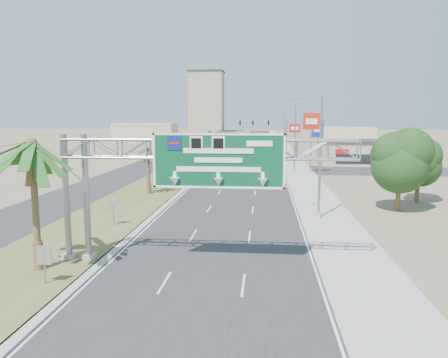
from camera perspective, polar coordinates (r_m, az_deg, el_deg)
road at (r=124.16m, az=3.91°, el=4.20°), size 12.00×300.00×0.02m
sidewalk_right at (r=124.25m, az=7.84°, el=4.17°), size 4.00×300.00×0.10m
median_grass at (r=124.80m, az=-0.70°, el=4.26°), size 7.00×300.00×0.12m
opposing_road at (r=125.72m, az=-3.88°, el=4.25°), size 8.00×300.00×0.02m
sign_gantry at (r=24.22m, az=-4.31°, el=2.65°), size 16.75×1.24×7.50m
palm_near at (r=25.04m, az=-23.85°, el=4.16°), size 5.70×5.70×8.35m
palm_row_b at (r=47.64m, az=-9.92°, el=3.81°), size 3.99×3.99×5.95m
palm_row_c at (r=63.15m, az=-6.14°, el=5.60°), size 3.99×3.99×6.75m
palm_row_d at (r=80.91m, az=-3.60°, el=5.28°), size 3.99×3.99×5.45m
palm_row_e at (r=99.68m, az=-1.92°, el=6.20°), size 3.99×3.99×6.15m
palm_row_f at (r=124.53m, az=-0.47°, el=6.40°), size 3.99×3.99×5.75m
streetlight_near at (r=36.29m, az=12.13°, el=2.13°), size 3.27×0.44×10.00m
streetlight_mid at (r=66.09m, az=9.07°, el=4.81°), size 3.27×0.44×10.00m
streetlight_far at (r=102.01m, az=7.75°, el=5.95°), size 3.27×0.44×10.00m
signal_mast at (r=85.92m, az=6.78°, el=5.69°), size 10.28×0.71×8.00m
store_building at (r=82.33m, az=18.66°, el=3.23°), size 18.00×10.00×4.00m
oak_near at (r=41.80m, az=22.01°, el=2.25°), size 4.50×4.50×6.80m
oak_far at (r=46.58m, az=24.10°, el=1.80°), size 3.50×3.50×5.60m
median_signback_a at (r=23.60m, az=-22.45°, el=-9.52°), size 0.75×0.08×2.08m
median_signback_b at (r=34.54m, az=-14.24°, el=-3.68°), size 0.75×0.08×2.08m
tower_distant at (r=266.31m, az=-2.31°, el=10.03°), size 20.00×16.00×35.00m
building_distant_left at (r=180.42m, az=-10.20°, el=6.25°), size 24.00×14.00×6.00m
building_distant_right at (r=156.32m, az=15.31°, el=5.64°), size 20.00×12.00×5.00m
car_left_lane at (r=55.89m, az=-2.78°, el=0.27°), size 2.18×4.62×1.53m
car_mid_lane at (r=70.05m, az=4.05°, el=1.85°), size 1.90×4.76×1.54m
car_right_lane at (r=76.38m, az=5.47°, el=2.30°), size 2.50×5.20×1.43m
car_far at (r=104.57m, az=1.89°, el=3.91°), size 2.47×5.42×1.54m
pole_sign_red_near at (r=65.69m, az=11.35°, el=6.93°), size 2.41×0.44×9.15m
pole_sign_blue at (r=79.81m, az=12.15°, el=6.16°), size 2.02×0.52×7.97m
pole_sign_red_far at (r=90.79m, az=9.23°, el=6.26°), size 2.22×0.71×7.22m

